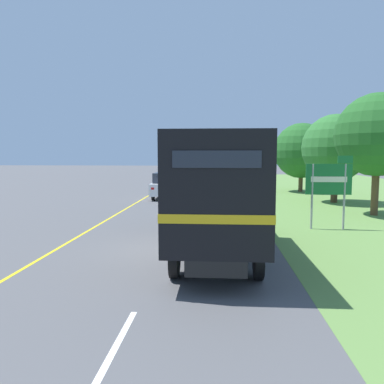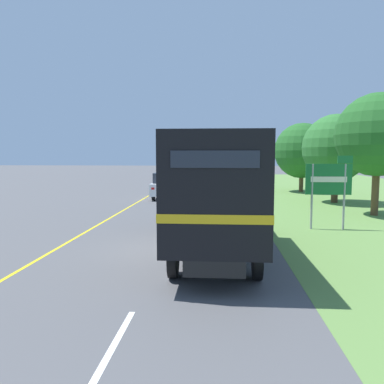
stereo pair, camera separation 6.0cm
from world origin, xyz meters
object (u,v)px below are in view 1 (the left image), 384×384
Objects in this scene: roadside_tree_near at (378,135)px; roadside_tree_mid at (336,148)px; roadside_tree_far at (302,151)px; lead_car_blue_ahead at (222,175)px; lead_car_white at (166,185)px; highway_sign at (330,182)px; horse_trailer_truck at (217,189)px; lead_car_red_ahead at (194,170)px.

roadside_tree_near is 5.28m from roadside_tree_mid.
roadside_tree_mid is 0.99× the size of roadside_tree_far.
lead_car_blue_ahead is at bearing 131.91° from roadside_tree_far.
highway_sign is at bearing -51.86° from lead_car_white.
highway_sign reaches higher than lead_car_blue_ahead.
roadside_tree_near is 1.08× the size of roadside_tree_far.
roadside_tree_near is 12.61m from roadside_tree_far.
lead_car_white is at bearing 104.02° from horse_trailer_truck.
lead_car_red_ahead is 36.63m from highway_sign.
roadside_tree_far is at bearing 81.72° from highway_sign.
horse_trailer_truck is at bearing -90.93° from lead_car_blue_ahead.
highway_sign is (4.70, 4.14, -0.04)m from horse_trailer_truck.
roadside_tree_mid is at bearing 95.19° from roadside_tree_near.
roadside_tree_near reaches higher than roadside_tree_far.
highway_sign is 0.54× the size of roadside_tree_mid.
lead_car_blue_ahead is at bearing 111.15° from roadside_tree_near.
roadside_tree_far is (6.64, -7.40, 2.46)m from lead_car_blue_ahead.
lead_car_white is at bearing 172.38° from roadside_tree_mid.
lead_car_red_ahead is 0.77× the size of roadside_tree_mid.
lead_car_blue_ahead is at bearing 89.07° from horse_trailer_truck.
horse_trailer_truck is 1.50× the size of roadside_tree_far.
roadside_tree_mid is at bearing -67.54° from lead_car_red_ahead.
roadside_tree_mid is (7.24, -14.71, 2.57)m from lead_car_blue_ahead.
highway_sign is 9.79m from roadside_tree_mid.
highway_sign reaches higher than lead_car_white.
lead_car_white is at bearing -107.53° from lead_car_blue_ahead.
roadside_tree_near is (8.17, 8.09, 2.11)m from horse_trailer_truck.
roadside_tree_near is at bearing 48.61° from highway_sign.
lead_car_red_ahead is 0.71× the size of roadside_tree_near.
lead_car_white is 0.93× the size of lead_car_blue_ahead.
highway_sign is at bearing -77.42° from lead_car_red_ahead.
lead_car_blue_ahead is 24.28m from highway_sign.
highway_sign is 0.49× the size of roadside_tree_near.
roadside_tree_far is (10.81, 5.79, 2.55)m from lead_car_white.
lead_car_white is 13.83m from lead_car_blue_ahead.
lead_car_blue_ahead is 21.61m from roadside_tree_near.
lead_car_blue_ahead is 16.60m from roadside_tree_mid.
highway_sign is 0.53× the size of roadside_tree_far.
roadside_tree_near is at bearing -84.81° from roadside_tree_mid.
horse_trailer_truck is 21.87m from roadside_tree_far.
horse_trailer_truck is 1.39× the size of roadside_tree_near.
highway_sign is (7.98, -35.73, 0.97)m from lead_car_red_ahead.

